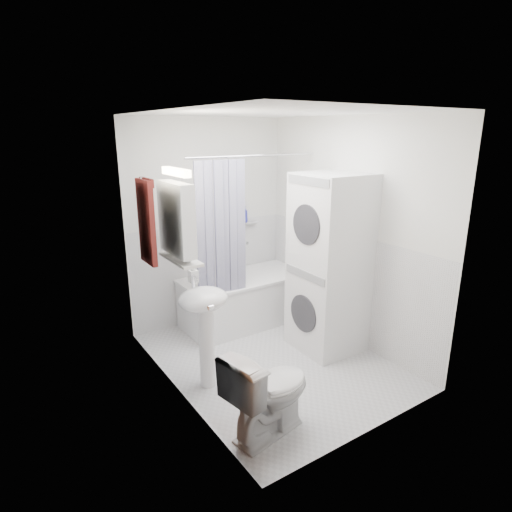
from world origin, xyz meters
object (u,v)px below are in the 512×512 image
washer_dryer (329,264)px  toilet (269,392)px  bathtub (246,297)px  sink (204,315)px

washer_dryer → toilet: bearing=-148.1°
bathtub → sink: sink is taller
washer_dryer → toilet: 1.65m
washer_dryer → toilet: size_ratio=2.57×
sink → washer_dryer: 1.45m
bathtub → washer_dryer: size_ratio=0.82×
sink → washer_dryer: (1.43, -0.03, 0.22)m
bathtub → washer_dryer: 1.23m
washer_dryer → toilet: (-1.32, -0.80, -0.57)m
sink → toilet: bearing=-82.6°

